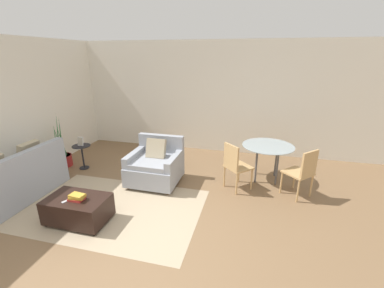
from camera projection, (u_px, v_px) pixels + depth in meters
The scene contains 15 objects.
ground_plane at pixel (131, 249), 3.36m from camera, with size 20.00×20.00×0.00m, color brown.
wall_back at pixel (198, 97), 6.52m from camera, with size 12.00×0.06×2.75m.
wall_left at pixel (17, 111), 4.99m from camera, with size 0.06×12.00×2.75m.
area_rug at pixel (114, 208), 4.23m from camera, with size 2.85×1.89×0.01m.
couch at pixel (12, 183), 4.41m from camera, with size 0.88×1.79×0.93m.
armchair at pixel (155, 166), 5.02m from camera, with size 0.95×0.91×0.88m.
ottoman at pixel (78, 209), 3.85m from camera, with size 0.90×0.56×0.40m.
book_stack at pixel (77, 197), 3.72m from camera, with size 0.24×0.17×0.09m.
tv_remote_primary at pixel (67, 201), 3.71m from camera, with size 0.11×0.16×0.01m.
potted_plant at pixel (62, 157), 5.81m from camera, with size 0.39×0.39×1.21m.
side_table at pixel (82, 152), 5.62m from camera, with size 0.38×0.38×0.54m.
picture_frame at pixel (80, 141), 5.54m from camera, with size 0.14×0.07×0.19m.
dining_table at pixel (268, 150), 5.05m from camera, with size 1.00×1.00×0.72m.
dining_chair_near_left at pixel (235, 164), 4.69m from camera, with size 0.59×0.59×0.90m.
dining_chair_near_right at pixel (303, 170), 4.42m from camera, with size 0.59×0.59×0.90m.
Camera 1 is at (1.45, -2.44, 2.40)m, focal length 24.00 mm.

